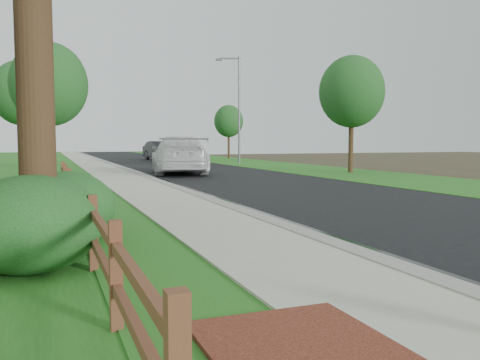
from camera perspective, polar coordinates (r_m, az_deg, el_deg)
name	(u,v)px	position (r m, az deg, el deg)	size (l,w,h in m)	color
ground	(444,303)	(6.39, 21.89, -12.70)	(120.00, 120.00, 0.00)	#37311E
road	(164,164)	(40.45, -8.49, 1.81)	(8.00, 90.00, 0.02)	black
curb	(110,164)	(39.75, -14.41, 1.75)	(0.40, 90.00, 0.12)	#9A978C
wet_gutter	(115,164)	(39.79, -13.91, 1.70)	(0.50, 90.00, 0.00)	black
sidewalk	(92,164)	(39.62, -16.27, 1.68)	(2.20, 90.00, 0.10)	#ADAA96
grass_strip	(65,165)	(39.51, -19.02, 1.58)	(1.60, 90.00, 0.06)	#275C1A
verge_far	(246,162)	(42.49, 0.64, 2.00)	(6.00, 90.00, 0.04)	#275C1A
ranch_fence	(77,201)	(10.93, -17.79, -2.23)	(0.12, 16.92, 1.10)	#50271A
white_suv	(179,155)	(28.28, -6.89, 2.79)	(2.86, 7.03, 2.04)	silver
dark_car_mid	(178,153)	(42.55, -6.93, 3.02)	(1.84, 4.57, 1.56)	black
dark_car_far	(161,151)	(47.99, -8.83, 3.28)	(1.87, 5.36, 1.77)	black
streetlight	(237,103)	(40.23, -0.32, 8.61)	(1.88, 0.80, 8.40)	slate
shrub_b	(31,224)	(7.66, -22.43, -4.60)	(1.97, 1.97, 1.38)	#18441C
shrub_c	(64,207)	(9.66, -19.14, -2.91)	(1.81, 1.81, 1.31)	#18441C
tree_near_left	(49,85)	(27.53, -20.66, 10.00)	(3.81, 3.81, 6.75)	#382417
tree_near_right	(352,92)	(29.55, 12.44, 9.64)	(3.67, 3.67, 6.60)	#382417
tree_mid_left	(22,93)	(39.99, -23.31, 8.95)	(4.23, 4.23, 7.57)	#382417
tree_far_right	(229,121)	(50.83, -1.28, 6.61)	(2.91, 2.91, 5.36)	#382417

